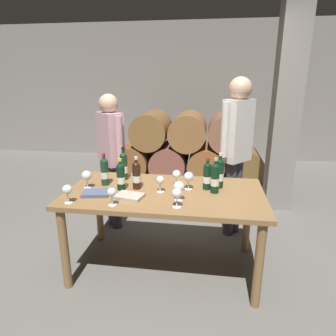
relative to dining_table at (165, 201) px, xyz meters
name	(u,v)px	position (x,y,z in m)	size (l,w,h in m)	color
ground_plane	(165,266)	(0.00, 0.00, -0.67)	(14.00, 14.00, 0.00)	#66635E
cellar_back_wall	(195,92)	(0.00, 4.20, 0.73)	(10.00, 0.24, 2.80)	gray
barrel_stack	(188,148)	(0.00, 2.60, -0.13)	(2.49, 0.90, 1.15)	brown
stone_pillar	(286,111)	(1.30, 1.60, 0.63)	(0.32, 0.32, 2.60)	gray
dining_table	(165,201)	(0.00, 0.00, 0.00)	(1.70, 0.90, 0.76)	olive
wine_bottle_0	(124,166)	(-0.44, 0.26, 0.23)	(0.07, 0.07, 0.32)	#19381E
wine_bottle_1	(105,171)	(-0.56, 0.09, 0.22)	(0.07, 0.07, 0.30)	#19381E
wine_bottle_2	(220,173)	(0.47, 0.17, 0.23)	(0.07, 0.07, 0.32)	black
wine_bottle_3	(121,176)	(-0.38, -0.01, 0.21)	(0.07, 0.07, 0.28)	black
wine_bottle_4	(136,175)	(-0.25, 0.03, 0.22)	(0.07, 0.07, 0.29)	black
wine_bottle_5	(215,178)	(0.43, 0.03, 0.22)	(0.07, 0.07, 0.31)	black
wine_bottle_6	(207,176)	(0.36, 0.11, 0.21)	(0.07, 0.07, 0.28)	black
wine_glass_0	(179,187)	(0.14, -0.18, 0.21)	(0.09, 0.09, 0.16)	white
wine_glass_1	(112,193)	(-0.35, -0.35, 0.19)	(0.07, 0.07, 0.14)	white
wine_glass_2	(177,194)	(0.14, -0.31, 0.20)	(0.08, 0.08, 0.15)	white
wine_glass_3	(177,175)	(0.09, 0.14, 0.20)	(0.08, 0.08, 0.15)	white
wine_glass_4	(87,176)	(-0.69, -0.02, 0.20)	(0.09, 0.09, 0.16)	white
wine_glass_5	(67,190)	(-0.71, -0.36, 0.20)	(0.08, 0.08, 0.15)	white
wine_glass_6	(189,177)	(0.20, 0.08, 0.20)	(0.09, 0.09, 0.16)	white
wine_glass_7	(160,181)	(-0.03, -0.03, 0.19)	(0.07, 0.07, 0.14)	white
tasting_notebook	(96,193)	(-0.56, -0.16, 0.11)	(0.22, 0.16, 0.03)	#4C5670
leather_ledger	(129,196)	(-0.26, -0.19, 0.11)	(0.22, 0.16, 0.03)	#B2A893
sommelier_presenting	(237,143)	(0.65, 0.75, 0.37)	(0.35, 0.39, 1.72)	#383842
taster_seated_left	(111,151)	(-0.72, 0.72, 0.25)	(0.37, 0.37, 1.54)	#383842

